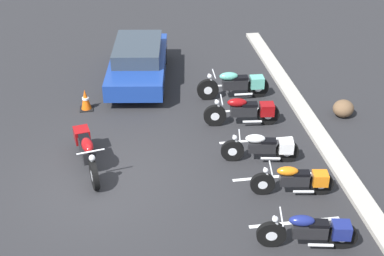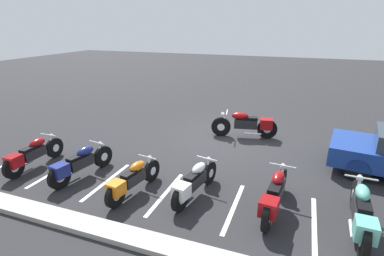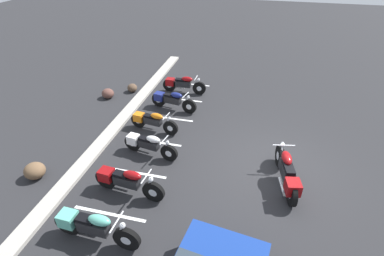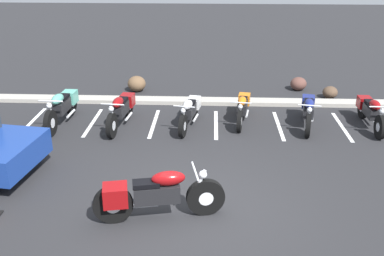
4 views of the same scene
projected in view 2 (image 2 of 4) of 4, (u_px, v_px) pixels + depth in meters
ground at (225, 138)px, 11.09m from camera, size 60.00×60.00×0.00m
motorcycle_maroon_featured at (247, 124)px, 11.00m from camera, size 2.38×0.85×0.95m
parked_bike_0 at (361, 212)px, 5.91m from camera, size 0.65×2.30×0.90m
parked_bike_1 at (275, 194)px, 6.56m from camera, size 0.64×2.21×0.87m
parked_bike_2 at (194, 182)px, 7.15m from camera, size 0.69×2.02×0.80m
parked_bike_3 at (132, 180)px, 7.28m from camera, size 0.64×1.98×0.78m
parked_bike_4 at (79, 163)px, 8.07m from camera, size 0.72×2.09×0.83m
parked_bike_5 at (32, 154)px, 8.63m from camera, size 0.59×2.10×0.82m
concrete_curb at (145, 241)px, 5.74m from camera, size 18.00×0.50×0.12m
traffic_cone at (338, 138)px, 10.15m from camera, size 0.40×0.40×0.67m
stall_line_1 at (314, 224)px, 6.32m from camera, size 0.10×2.10×0.00m
stall_line_2 at (234, 207)px, 6.89m from camera, size 0.10×2.10×0.00m
stall_line_3 at (165, 193)px, 7.46m from camera, size 0.10×2.10×0.00m
stall_line_4 at (107, 181)px, 8.03m from camera, size 0.10×2.10×0.00m
stall_line_5 at (56, 171)px, 8.61m from camera, size 0.10×2.10×0.00m
stall_line_6 at (12, 162)px, 9.18m from camera, size 0.10×2.10×0.00m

